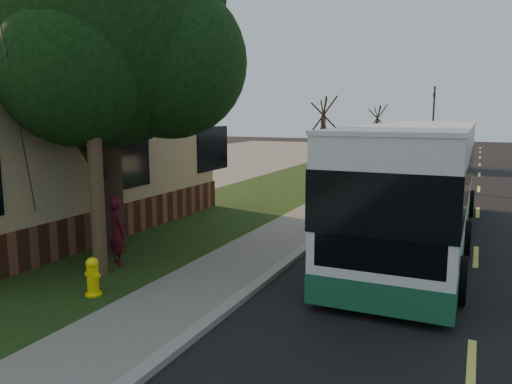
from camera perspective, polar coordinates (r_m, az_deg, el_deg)
ground at (r=8.73m, az=-4.82°, el=-14.54°), size 120.00×120.00×0.00m
road at (r=17.34m, az=23.96°, el=-3.34°), size 8.00×80.00×0.01m
curb at (r=17.76m, az=10.97°, el=-2.26°), size 0.25×80.00×0.12m
sidewalk at (r=18.01m, az=7.87°, el=-2.09°), size 2.00×80.00×0.08m
grass_verge at (r=19.26m, az=-2.17°, el=-1.30°), size 5.00×80.00×0.07m
building_lot at (r=25.28m, az=-22.94°, el=0.43°), size 15.00×80.00×0.04m
fire_hydrant at (r=10.02m, az=-18.16°, el=-9.17°), size 0.32×0.32×0.74m
utility_pole at (r=10.82m, az=-18.50°, el=14.66°), size 2.86×3.21×9.07m
leafy_tree at (r=12.68m, az=-16.38°, el=16.29°), size 6.30×6.00×7.80m
bare_tree_near at (r=26.09m, az=7.65°, el=6.02°), size 1.38×1.21×4.31m
bare_tree_far at (r=37.65m, az=13.64°, el=6.52°), size 1.38×1.21×4.03m
traffic_signal at (r=41.13m, az=19.58°, el=8.07°), size 0.18×0.22×5.50m
transit_bus at (r=14.04m, az=18.18°, el=1.28°), size 2.72×11.80×3.19m
skateboarder at (r=11.74m, az=-15.56°, el=-4.31°), size 0.67×0.59×1.55m
dumpster at (r=16.18m, az=-21.81°, el=-1.36°), size 1.89×1.67×1.41m
distant_car at (r=32.89m, az=20.99°, el=3.51°), size 2.05×4.05×1.32m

